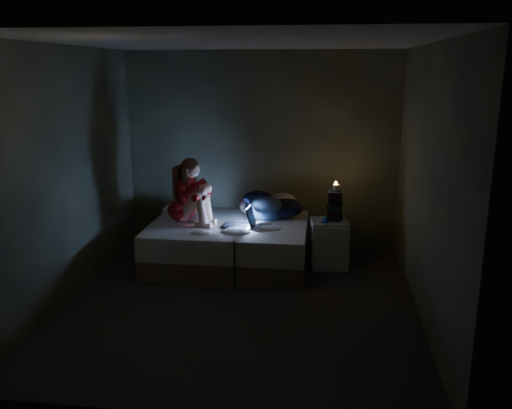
% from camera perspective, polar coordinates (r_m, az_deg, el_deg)
% --- Properties ---
extents(floor, '(3.60, 3.80, 0.02)m').
position_cam_1_polar(floor, '(5.66, -1.82, -10.46)').
color(floor, '#292725').
rests_on(floor, ground).
extents(ceiling, '(3.60, 3.80, 0.02)m').
position_cam_1_polar(ceiling, '(5.15, -2.06, 17.06)').
color(ceiling, silver).
rests_on(ceiling, ground).
extents(wall_back, '(3.60, 0.02, 2.60)m').
position_cam_1_polar(wall_back, '(7.12, 0.54, 5.71)').
color(wall_back, '#33382B').
rests_on(wall_back, ground).
extents(wall_front, '(3.60, 0.02, 2.60)m').
position_cam_1_polar(wall_front, '(3.44, -7.02, -3.75)').
color(wall_front, '#33382B').
rests_on(wall_front, ground).
extents(wall_left, '(0.02, 3.80, 2.60)m').
position_cam_1_polar(wall_left, '(5.82, -19.84, 2.94)').
color(wall_left, '#33382B').
rests_on(wall_left, ground).
extents(wall_right, '(0.02, 3.80, 2.60)m').
position_cam_1_polar(wall_right, '(5.28, 17.87, 2.01)').
color(wall_right, '#33382B').
rests_on(wall_right, ground).
extents(bed, '(1.90, 1.43, 0.52)m').
position_cam_1_polar(bed, '(6.62, -2.90, -4.21)').
color(bed, '#BAB8B3').
rests_on(bed, ground).
extents(pillow, '(0.47, 0.33, 0.14)m').
position_cam_1_polar(pillow, '(6.87, -7.63, -0.78)').
color(pillow, silver).
rests_on(pillow, bed).
extents(woman, '(0.56, 0.41, 0.82)m').
position_cam_1_polar(woman, '(6.50, -8.03, 1.48)').
color(woman, '#890400').
rests_on(woman, bed).
extents(laptop, '(0.40, 0.30, 0.26)m').
position_cam_1_polar(laptop, '(6.37, -1.94, -1.24)').
color(laptop, black).
rests_on(laptop, bed).
extents(clothes_pile, '(0.72, 0.64, 0.36)m').
position_cam_1_polar(clothes_pile, '(6.73, 1.15, 0.02)').
color(clothes_pile, navy).
rests_on(clothes_pile, bed).
extents(nightstand, '(0.48, 0.44, 0.58)m').
position_cam_1_polar(nightstand, '(6.59, 7.78, -4.14)').
color(nightstand, white).
rests_on(nightstand, ground).
extents(book_stack, '(0.19, 0.25, 0.36)m').
position_cam_1_polar(book_stack, '(6.52, 8.44, -0.06)').
color(book_stack, black).
rests_on(book_stack, nightstand).
extents(candle, '(0.07, 0.07, 0.08)m').
position_cam_1_polar(candle, '(6.47, 8.51, 1.83)').
color(candle, beige).
rests_on(candle, book_stack).
extents(phone, '(0.11, 0.16, 0.01)m').
position_cam_1_polar(phone, '(6.45, 7.30, -1.78)').
color(phone, black).
rests_on(phone, nightstand).
extents(blue_orb, '(0.08, 0.08, 0.08)m').
position_cam_1_polar(blue_orb, '(6.38, 7.32, -1.65)').
color(blue_orb, navy).
rests_on(blue_orb, nightstand).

